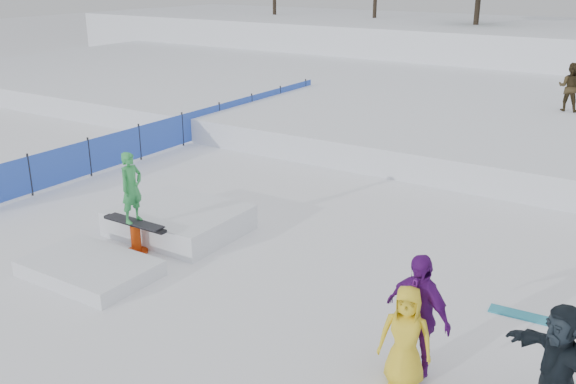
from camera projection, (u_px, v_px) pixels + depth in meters
The scene contains 10 objects.
ground at pixel (209, 271), 12.21m from camera, with size 120.00×120.00×0.00m, color white.
snow_berm at pixel (553, 48), 35.60m from camera, with size 60.00×14.00×2.40m, color white.
snow_midrise at pixel (473, 106), 24.76m from camera, with size 50.00×18.00×0.80m, color white.
safety_fence at pixel (183, 129), 20.59m from camera, with size 0.05×16.00×1.10m.
walker_olive at pixel (570, 87), 21.75m from camera, with size 0.80×0.62×1.64m, color #322714.
spectator_purple at pixel (417, 315), 8.86m from camera, with size 1.08×0.45×1.85m, color #5A137A.
spectator_yellow at pixel (406, 337), 8.66m from camera, with size 0.73×0.47×1.49m, color yellow.
spectator_dark at pixel (558, 366), 7.88m from camera, with size 1.55×0.49×1.67m, color black.
loose_board_teal at pixel (533, 318), 10.55m from camera, with size 1.40×0.28×0.03m, color teal.
jib_rail_feature at pixel (156, 230), 13.35m from camera, with size 2.60×4.40×2.11m.
Camera 1 is at (7.24, -8.45, 5.47)m, focal length 40.00 mm.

